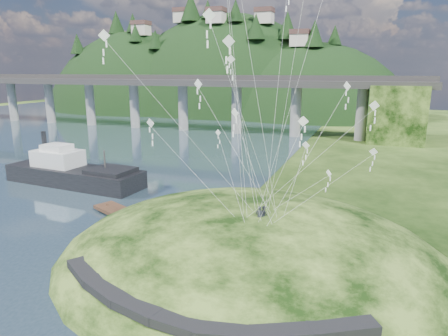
% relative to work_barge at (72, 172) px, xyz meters
% --- Properties ---
extents(ground, '(320.00, 320.00, 0.00)m').
position_rel_work_barge_xyz_m(ground, '(23.23, -15.65, -1.88)').
color(ground, black).
rests_on(ground, ground).
extents(grass_hill, '(36.00, 32.00, 13.00)m').
position_rel_work_barge_xyz_m(grass_hill, '(31.23, -13.65, -3.38)').
color(grass_hill, black).
rests_on(grass_hill, ground).
extents(footpath, '(22.29, 5.84, 0.83)m').
position_rel_work_barge_xyz_m(footpath, '(30.69, -25.39, 0.21)').
color(footpath, black).
rests_on(footpath, ground).
extents(bridge, '(160.00, 11.00, 15.00)m').
position_rel_work_barge_xyz_m(bridge, '(-3.23, 54.42, 7.83)').
color(bridge, '#2D2B2B').
rests_on(bridge, ground).
extents(far_ridge, '(153.00, 70.00, 94.50)m').
position_rel_work_barge_xyz_m(far_ridge, '(-20.35, 106.52, -9.31)').
color(far_ridge, black).
rests_on(far_ridge, ground).
extents(work_barge, '(21.77, 7.33, 7.49)m').
position_rel_work_barge_xyz_m(work_barge, '(0.00, 0.00, 0.00)').
color(work_barge, black).
rests_on(work_barge, ground).
extents(wooden_dock, '(15.19, 8.55, 1.11)m').
position_rel_work_barge_xyz_m(wooden_dock, '(17.75, -10.36, -1.39)').
color(wooden_dock, '#3C2418').
rests_on(wooden_dock, ground).
extents(kite_flyers, '(1.02, 1.23, 1.77)m').
position_rel_work_barge_xyz_m(kite_flyers, '(32.70, -15.61, 3.85)').
color(kite_flyers, '#23262F').
rests_on(kite_flyers, ground).
extents(kite_swarm, '(19.69, 16.72, 20.74)m').
position_rel_work_barge_xyz_m(kite_swarm, '(31.01, -13.56, 15.00)').
color(kite_swarm, white).
rests_on(kite_swarm, ground).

